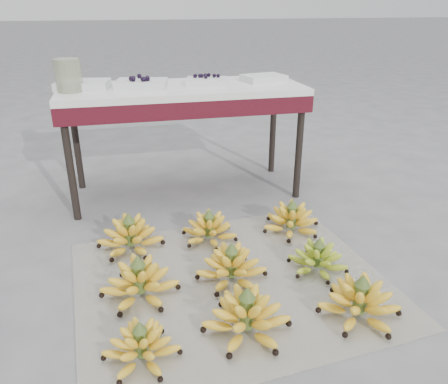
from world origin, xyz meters
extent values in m
plane|color=#5F5F61|center=(0.00, 0.00, 0.00)|extent=(60.00, 60.00, 0.00)
cube|color=silver|center=(-0.11, 0.05, 0.00)|extent=(1.34, 1.16, 0.01)
ellipsoid|color=yellow|center=(-0.50, -0.30, 0.04)|extent=(0.31, 0.31, 0.07)
ellipsoid|color=yellow|center=(-0.50, -0.30, 0.08)|extent=(0.22, 0.22, 0.06)
ellipsoid|color=yellow|center=(-0.50, -0.30, 0.11)|extent=(0.14, 0.14, 0.05)
cylinder|color=#465C25|center=(-0.50, -0.30, 0.08)|extent=(0.04, 0.04, 0.10)
cone|color=#465C25|center=(-0.50, -0.30, 0.14)|extent=(0.05, 0.05, 0.04)
ellipsoid|color=yellow|center=(-0.14, -0.25, 0.05)|extent=(0.40, 0.40, 0.09)
ellipsoid|color=yellow|center=(-0.14, -0.25, 0.09)|extent=(0.28, 0.28, 0.07)
ellipsoid|color=yellow|center=(-0.14, -0.25, 0.13)|extent=(0.19, 0.19, 0.06)
cylinder|color=#465C25|center=(-0.14, -0.25, 0.09)|extent=(0.05, 0.05, 0.13)
cone|color=#465C25|center=(-0.14, -0.25, 0.17)|extent=(0.06, 0.06, 0.05)
ellipsoid|color=yellow|center=(0.29, -0.27, 0.05)|extent=(0.39, 0.39, 0.09)
ellipsoid|color=yellow|center=(0.29, -0.27, 0.09)|extent=(0.27, 0.27, 0.07)
ellipsoid|color=yellow|center=(0.29, -0.27, 0.13)|extent=(0.18, 0.18, 0.06)
cylinder|color=#465C25|center=(0.29, -0.27, 0.09)|extent=(0.05, 0.05, 0.12)
cone|color=#465C25|center=(0.29, -0.27, 0.17)|extent=(0.06, 0.06, 0.04)
ellipsoid|color=yellow|center=(-0.49, 0.04, 0.05)|extent=(0.39, 0.39, 0.09)
ellipsoid|color=yellow|center=(-0.49, 0.04, 0.09)|extent=(0.27, 0.27, 0.07)
ellipsoid|color=yellow|center=(-0.49, 0.04, 0.13)|extent=(0.18, 0.18, 0.06)
cylinder|color=#465C25|center=(-0.49, 0.04, 0.09)|extent=(0.05, 0.05, 0.12)
cone|color=#465C25|center=(-0.49, 0.04, 0.17)|extent=(0.06, 0.06, 0.04)
ellipsoid|color=yellow|center=(-0.11, 0.06, 0.05)|extent=(0.38, 0.38, 0.09)
ellipsoid|color=yellow|center=(-0.11, 0.06, 0.09)|extent=(0.27, 0.27, 0.06)
ellipsoid|color=yellow|center=(-0.11, 0.06, 0.12)|extent=(0.17, 0.17, 0.05)
cylinder|color=#465C25|center=(-0.11, 0.06, 0.09)|extent=(0.05, 0.05, 0.12)
cone|color=#465C25|center=(-0.11, 0.06, 0.16)|extent=(0.06, 0.06, 0.04)
ellipsoid|color=#84A92B|center=(0.27, 0.05, 0.04)|extent=(0.34, 0.34, 0.08)
ellipsoid|color=#84A92B|center=(0.27, 0.05, 0.08)|extent=(0.24, 0.24, 0.06)
ellipsoid|color=#84A92B|center=(0.27, 0.05, 0.11)|extent=(0.15, 0.15, 0.05)
cylinder|color=#465C25|center=(0.27, 0.05, 0.08)|extent=(0.04, 0.04, 0.10)
cone|color=#465C25|center=(0.27, 0.05, 0.14)|extent=(0.05, 0.05, 0.04)
ellipsoid|color=yellow|center=(-0.51, 0.42, 0.05)|extent=(0.38, 0.38, 0.09)
ellipsoid|color=yellow|center=(-0.51, 0.42, 0.09)|extent=(0.27, 0.27, 0.07)
ellipsoid|color=yellow|center=(-0.51, 0.42, 0.13)|extent=(0.18, 0.18, 0.06)
cylinder|color=#465C25|center=(-0.51, 0.42, 0.09)|extent=(0.05, 0.05, 0.12)
cone|color=#465C25|center=(-0.51, 0.42, 0.17)|extent=(0.06, 0.06, 0.04)
ellipsoid|color=yellow|center=(-0.13, 0.42, 0.05)|extent=(0.30, 0.30, 0.08)
ellipsoid|color=yellow|center=(-0.13, 0.42, 0.08)|extent=(0.21, 0.21, 0.06)
ellipsoid|color=yellow|center=(-0.13, 0.42, 0.11)|extent=(0.14, 0.14, 0.05)
cylinder|color=#465C25|center=(-0.13, 0.42, 0.08)|extent=(0.04, 0.04, 0.11)
cone|color=#465C25|center=(-0.13, 0.42, 0.15)|extent=(0.05, 0.05, 0.04)
ellipsoid|color=yellow|center=(0.29, 0.41, 0.05)|extent=(0.36, 0.36, 0.09)
ellipsoid|color=yellow|center=(0.29, 0.41, 0.09)|extent=(0.26, 0.26, 0.06)
ellipsoid|color=yellow|center=(0.29, 0.41, 0.12)|extent=(0.17, 0.17, 0.05)
cylinder|color=#465C25|center=(0.29, 0.41, 0.09)|extent=(0.05, 0.05, 0.12)
cone|color=#465C25|center=(0.29, 0.41, 0.16)|extent=(0.06, 0.06, 0.04)
cylinder|color=black|center=(-0.77, 0.81, 0.31)|extent=(0.04, 0.04, 0.61)
cylinder|color=black|center=(0.48, 0.81, 0.31)|extent=(0.04, 0.04, 0.61)
cylinder|color=black|center=(-0.77, 1.26, 0.31)|extent=(0.04, 0.04, 0.61)
cylinder|color=black|center=(0.48, 1.26, 0.31)|extent=(0.04, 0.04, 0.61)
cube|color=#500F19|center=(-0.15, 1.04, 0.57)|extent=(1.35, 0.54, 0.09)
cube|color=white|center=(-0.15, 1.04, 0.63)|extent=(1.35, 0.54, 0.04)
cube|color=silver|center=(-0.68, 1.07, 0.67)|extent=(0.30, 0.24, 0.04)
cube|color=silver|center=(-0.37, 1.02, 0.67)|extent=(0.30, 0.24, 0.04)
sphere|color=black|center=(-0.34, 1.00, 0.70)|extent=(0.03, 0.03, 0.03)
sphere|color=black|center=(-0.43, 1.00, 0.70)|extent=(0.03, 0.03, 0.03)
sphere|color=black|center=(-0.34, 0.98, 0.70)|extent=(0.03, 0.03, 0.03)
sphere|color=black|center=(-0.38, 1.07, 0.70)|extent=(0.03, 0.03, 0.03)
sphere|color=black|center=(-0.42, 0.97, 0.70)|extent=(0.03, 0.03, 0.03)
sphere|color=black|center=(-0.41, 1.01, 0.70)|extent=(0.03, 0.03, 0.03)
sphere|color=black|center=(-0.36, 0.96, 0.70)|extent=(0.03, 0.03, 0.03)
sphere|color=black|center=(-0.42, 1.00, 0.70)|extent=(0.03, 0.03, 0.03)
sphere|color=black|center=(-0.37, 0.96, 0.70)|extent=(0.03, 0.03, 0.03)
cube|color=silver|center=(-0.01, 1.04, 0.66)|extent=(0.26, 0.21, 0.04)
sphere|color=black|center=(-0.04, 1.07, 0.69)|extent=(0.02, 0.02, 0.02)
sphere|color=black|center=(-0.01, 1.08, 0.69)|extent=(0.02, 0.02, 0.02)
sphere|color=black|center=(-0.07, 1.07, 0.69)|extent=(0.02, 0.02, 0.02)
sphere|color=black|center=(0.01, 1.09, 0.69)|extent=(0.02, 0.02, 0.02)
sphere|color=black|center=(-0.07, 1.06, 0.69)|extent=(0.02, 0.02, 0.02)
sphere|color=black|center=(-0.03, 1.06, 0.69)|extent=(0.02, 0.02, 0.02)
sphere|color=black|center=(-0.02, 1.02, 0.69)|extent=(0.02, 0.02, 0.02)
sphere|color=black|center=(-0.04, 1.06, 0.69)|extent=(0.02, 0.02, 0.02)
sphere|color=black|center=(0.06, 1.04, 0.69)|extent=(0.02, 0.02, 0.02)
sphere|color=black|center=(-0.01, 1.07, 0.69)|extent=(0.02, 0.02, 0.02)
sphere|color=black|center=(0.04, 1.05, 0.69)|extent=(0.02, 0.02, 0.02)
cube|color=silver|center=(0.34, 1.07, 0.66)|extent=(0.27, 0.22, 0.04)
cylinder|color=beige|center=(-0.74, 1.00, 0.73)|extent=(0.17, 0.17, 0.17)
camera|label=1|loc=(-0.50, -1.42, 1.07)|focal=35.00mm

